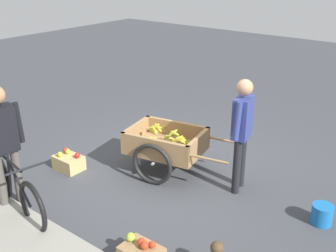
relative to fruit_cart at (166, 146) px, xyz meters
The scene contains 7 objects.
ground_plane 0.44m from the fruit_cart, 119.49° to the right, with size 24.00×24.00×0.00m, color #3D3F44.
fruit_cart is the anchor object (origin of this frame).
vendor_person 1.26m from the fruit_cart, 168.95° to the right, with size 0.26×0.57×1.62m.
bicycle 2.22m from the fruit_cart, 68.39° to the left, with size 1.64×0.49×0.85m.
cyclist_person 2.32m from the fruit_cart, 64.59° to the left, with size 0.26×0.53×1.68m.
plastic_bucket 2.37m from the fruit_cart, behind, with size 0.26×0.26×0.26m, color #1966B2.
apple_crate 1.55m from the fruit_cart, 35.23° to the left, with size 0.44×0.32×0.32m.
Camera 1 is at (-3.45, 4.46, 3.08)m, focal length 43.96 mm.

